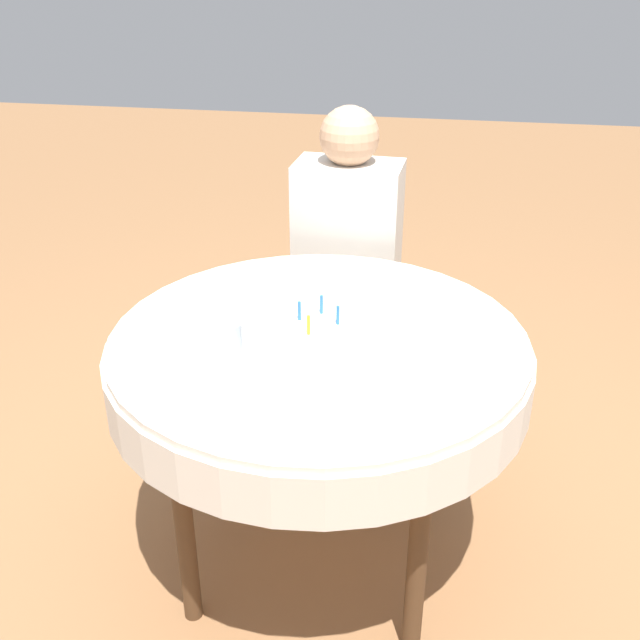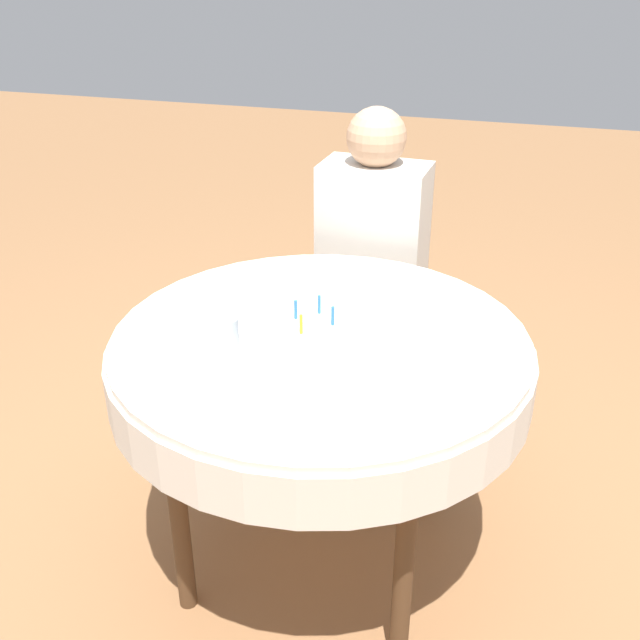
% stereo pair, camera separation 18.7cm
% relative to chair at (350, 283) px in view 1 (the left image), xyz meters
% --- Properties ---
extents(ground_plane, '(12.00, 12.00, 0.00)m').
position_rel_chair_xyz_m(ground_plane, '(0.02, -0.82, -0.52)').
color(ground_plane, '#8C603D').
extents(dining_table, '(1.11, 1.11, 0.75)m').
position_rel_chair_xyz_m(dining_table, '(0.02, -0.82, 0.14)').
color(dining_table, silver).
rests_on(dining_table, ground_plane).
extents(chair, '(0.39, 0.39, 0.97)m').
position_rel_chair_xyz_m(chair, '(0.00, 0.00, 0.00)').
color(chair, brown).
rests_on(chair, ground_plane).
extents(person, '(0.37, 0.32, 1.18)m').
position_rel_chair_xyz_m(person, '(-0.00, -0.09, 0.19)').
color(person, tan).
rests_on(person, ground_plane).
extents(birthday_cake, '(0.25, 0.25, 0.16)m').
position_rel_chair_xyz_m(birthday_cake, '(0.05, -0.95, 0.28)').
color(birthday_cake, white).
rests_on(birthday_cake, dining_table).
extents(drinking_glass, '(0.07, 0.07, 0.11)m').
position_rel_chair_xyz_m(drinking_glass, '(-0.16, -1.00, 0.28)').
color(drinking_glass, silver).
rests_on(drinking_glass, dining_table).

